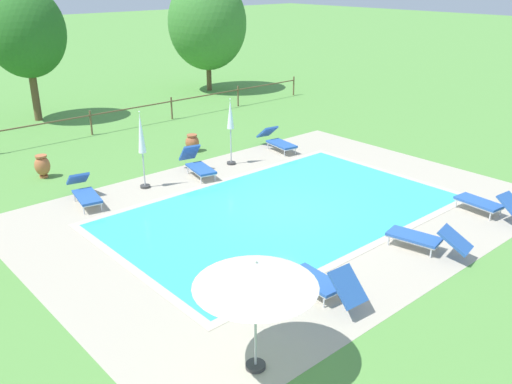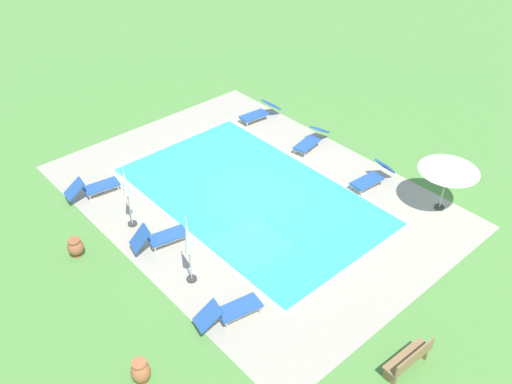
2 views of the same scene
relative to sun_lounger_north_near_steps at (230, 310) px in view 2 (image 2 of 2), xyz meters
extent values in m
plane|color=#599342|center=(4.09, -4.38, -0.37)|extent=(160.00, 160.00, 0.00)
cube|color=#B2A893|center=(4.09, -4.38, -0.37)|extent=(14.43, 10.54, 0.01)
cube|color=#38C6D1|center=(4.09, -4.38, -0.36)|extent=(9.88, 5.99, 0.01)
cube|color=#C0B59F|center=(4.09, -1.27, -0.36)|extent=(10.36, 0.24, 0.01)
cube|color=#C0B59F|center=(4.09, -7.50, -0.36)|extent=(10.36, 0.24, 0.01)
cube|color=#C0B59F|center=(9.15, -4.38, -0.36)|extent=(0.24, 5.99, 0.01)
cube|color=#C0B59F|center=(-0.97, -4.38, -0.36)|extent=(0.24, 5.99, 0.01)
cube|color=#2856A8|center=(-0.06, -0.29, -0.05)|extent=(0.84, 1.39, 0.07)
cube|color=#2856A8|center=(0.14, 0.69, 0.18)|extent=(0.73, 0.83, 0.54)
cube|color=silver|center=(-0.06, -0.29, -0.11)|extent=(0.81, 1.36, 0.04)
cylinder|color=silver|center=(0.09, -0.88, -0.23)|extent=(0.04, 0.04, 0.28)
cylinder|color=silver|center=(-0.41, -0.78, -0.23)|extent=(0.04, 0.04, 0.28)
cylinder|color=silver|center=(0.30, 0.21, -0.23)|extent=(0.04, 0.04, 0.28)
cylinder|color=silver|center=(-0.20, 0.31, -0.23)|extent=(0.04, 0.04, 0.28)
cube|color=#2856A8|center=(4.91, -8.24, -0.05)|extent=(0.85, 1.39, 0.07)
cube|color=#2856A8|center=(5.12, -9.23, 0.16)|extent=(0.74, 0.87, 0.48)
cube|color=silver|center=(4.91, -8.24, -0.11)|extent=(0.82, 1.36, 0.04)
cylinder|color=silver|center=(4.55, -7.75, -0.23)|extent=(0.04, 0.04, 0.28)
cylinder|color=silver|center=(5.05, -7.65, -0.23)|extent=(0.04, 0.04, 0.28)
cylinder|color=silver|center=(4.77, -8.83, -0.23)|extent=(0.04, 0.04, 0.28)
cylinder|color=silver|center=(5.27, -8.73, -0.23)|extent=(0.04, 0.04, 0.28)
cube|color=#2856A8|center=(8.24, -8.21, -0.05)|extent=(0.72, 1.35, 0.07)
cube|color=#2856A8|center=(8.15, -9.21, 0.18)|extent=(0.66, 0.78, 0.53)
cube|color=silver|center=(8.24, -8.21, -0.11)|extent=(0.68, 1.32, 0.04)
cylinder|color=silver|center=(8.04, -7.64, -0.23)|extent=(0.04, 0.04, 0.28)
cylinder|color=silver|center=(8.55, -7.69, -0.23)|extent=(0.04, 0.04, 0.28)
cylinder|color=silver|center=(7.94, -8.74, -0.23)|extent=(0.04, 0.04, 0.28)
cylinder|color=silver|center=(8.45, -8.79, -0.23)|extent=(0.04, 0.04, 0.28)
cube|color=#2856A8|center=(1.51, -8.01, -0.05)|extent=(0.69, 1.34, 0.07)
cube|color=#2856A8|center=(1.44, -8.96, 0.24)|extent=(0.64, 0.69, 0.63)
cube|color=silver|center=(1.51, -8.01, -0.11)|extent=(0.66, 1.31, 0.04)
cylinder|color=silver|center=(1.30, -7.44, -0.23)|extent=(0.04, 0.04, 0.28)
cylinder|color=silver|center=(1.80, -7.47, -0.23)|extent=(0.04, 0.04, 0.28)
cylinder|color=silver|center=(1.22, -8.54, -0.23)|extent=(0.04, 0.04, 0.28)
cylinder|color=silver|center=(1.73, -8.58, -0.23)|extent=(0.04, 0.04, 0.28)
cube|color=#2856A8|center=(3.94, -0.53, -0.05)|extent=(0.86, 1.40, 0.07)
cube|color=#2856A8|center=(4.13, 0.39, 0.25)|extent=(0.72, 0.73, 0.66)
cube|color=silver|center=(3.94, -0.53, -0.11)|extent=(0.82, 1.36, 0.04)
cylinder|color=silver|center=(4.08, -1.12, -0.23)|extent=(0.04, 0.04, 0.28)
cylinder|color=silver|center=(3.58, -1.01, -0.23)|extent=(0.04, 0.04, 0.28)
cylinder|color=silver|center=(4.30, -0.04, -0.23)|extent=(0.04, 0.04, 0.28)
cylinder|color=silver|center=(3.80, 0.07, -0.23)|extent=(0.04, 0.04, 0.28)
cube|color=#2856A8|center=(7.97, -0.28, -0.05)|extent=(0.79, 1.37, 0.07)
cube|color=#2856A8|center=(8.12, 0.70, 0.20)|extent=(0.70, 0.80, 0.56)
cube|color=silver|center=(7.97, -0.28, -0.11)|extent=(0.75, 1.34, 0.04)
cylinder|color=silver|center=(8.14, -0.87, -0.23)|extent=(0.04, 0.04, 0.28)
cylinder|color=silver|center=(7.64, -0.79, -0.23)|extent=(0.04, 0.04, 0.28)
cylinder|color=silver|center=(8.30, 0.23, -0.23)|extent=(0.04, 0.04, 0.28)
cylinder|color=silver|center=(7.80, 0.30, -0.23)|extent=(0.04, 0.04, 0.28)
cylinder|color=#383838|center=(-1.09, -9.00, -0.33)|extent=(0.36, 0.36, 0.08)
cylinder|color=#B2B5B7|center=(-1.09, -9.00, 0.68)|extent=(0.04, 0.04, 2.10)
cone|color=white|center=(-1.09, -9.00, 1.53)|extent=(2.12, 2.12, 0.45)
sphere|color=white|center=(-1.09, -9.00, 1.76)|extent=(0.06, 0.06, 0.06)
cylinder|color=#383838|center=(2.01, -0.09, -0.33)|extent=(0.32, 0.32, 0.08)
cylinder|color=#B2B5B7|center=(2.01, -0.09, 0.23)|extent=(0.04, 0.04, 1.19)
cone|color=white|center=(2.01, -0.09, 1.47)|extent=(0.24, 0.24, 1.30)
sphere|color=white|center=(2.01, -0.09, 2.14)|extent=(0.05, 0.05, 0.05)
cylinder|color=#383838|center=(5.57, -0.13, -0.33)|extent=(0.32, 0.32, 0.08)
cylinder|color=#B2B5B7|center=(5.57, -0.13, 0.30)|extent=(0.04, 0.04, 1.34)
cone|color=white|center=(5.57, -0.13, 1.49)|extent=(0.25, 0.25, 1.03)
sphere|color=white|center=(5.57, -0.13, 2.02)|extent=(0.05, 0.05, 0.05)
cube|color=#937047|center=(-4.36, -2.40, 0.07)|extent=(0.52, 1.52, 0.06)
cube|color=#937047|center=(-4.55, -2.39, 0.30)|extent=(0.13, 1.50, 0.40)
cube|color=#937047|center=(-4.32, -1.76, -0.16)|extent=(0.40, 0.08, 0.41)
cube|color=#937047|center=(-4.39, -3.03, -0.16)|extent=(0.40, 0.08, 0.41)
cylinder|color=#B7663D|center=(-0.07, 3.02, -0.33)|extent=(0.28, 0.28, 0.08)
ellipsoid|color=#B7663D|center=(-0.07, 3.02, 0.05)|extent=(0.51, 0.51, 0.68)
cylinder|color=#B7663D|center=(-0.07, 3.02, 0.39)|extent=(0.38, 0.38, 0.06)
cylinder|color=#A85B38|center=(5.41, 2.05, -0.33)|extent=(0.29, 0.29, 0.08)
ellipsoid|color=#A85B38|center=(5.41, 2.05, -0.01)|extent=(0.53, 0.53, 0.57)
cylinder|color=#A85B38|center=(5.41, 2.05, 0.28)|extent=(0.40, 0.40, 0.06)
camera|label=1|loc=(-6.28, -14.88, 6.14)|focal=38.54mm
camera|label=2|loc=(-8.34, 6.45, 12.05)|focal=38.42mm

